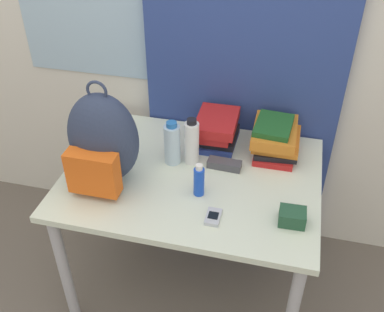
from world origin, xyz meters
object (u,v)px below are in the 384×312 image
at_px(backpack, 102,142).
at_px(water_bottle, 172,144).
at_px(sunglasses_case, 224,164).
at_px(book_stack_left, 216,130).
at_px(camera_pouch, 292,217).
at_px(sunscreen_bottle, 199,181).
at_px(sports_bottle, 192,142).
at_px(cell_phone, 213,217).
at_px(book_stack_center, 275,138).

bearing_deg(backpack, water_bottle, 37.83).
xyz_separation_m(backpack, sunglasses_case, (0.48, 0.20, -0.18)).
relative_size(book_stack_left, camera_pouch, 2.45).
relative_size(book_stack_left, sunscreen_bottle, 1.70).
height_order(book_stack_left, camera_pouch, book_stack_left).
bearing_deg(water_bottle, backpack, -142.17).
bearing_deg(sunglasses_case, sports_bottle, 177.13).
bearing_deg(water_bottle, sports_bottle, 13.17).
bearing_deg(book_stack_left, camera_pouch, -49.58).
bearing_deg(sunscreen_bottle, cell_phone, -56.00).
xyz_separation_m(water_bottle, sunscreen_bottle, (0.17, -0.19, -0.03)).
distance_m(sunglasses_case, camera_pouch, 0.42).
bearing_deg(cell_phone, book_stack_left, 100.40).
height_order(backpack, sunglasses_case, backpack).
distance_m(book_stack_center, water_bottle, 0.48).
bearing_deg(sunscreen_bottle, sports_bottle, 111.49).
bearing_deg(book_stack_center, sports_bottle, -154.18).
bearing_deg(camera_pouch, sports_bottle, 148.46).
bearing_deg(backpack, book_stack_center, 29.10).
xyz_separation_m(book_stack_left, sunscreen_bottle, (0.01, -0.38, -0.00)).
bearing_deg(book_stack_left, sunglasses_case, -67.04).
bearing_deg(book_stack_center, sunscreen_bottle, -125.77).
bearing_deg(sunscreen_bottle, water_bottle, 131.53).
relative_size(water_bottle, sunscreen_bottle, 1.40).
xyz_separation_m(book_stack_center, sports_bottle, (-0.35, -0.17, 0.03)).
relative_size(book_stack_center, sports_bottle, 1.25).
bearing_deg(water_bottle, sunscreen_bottle, -48.47).
xyz_separation_m(sunscreen_bottle, sunglasses_case, (0.07, 0.20, -0.05)).
relative_size(water_bottle, cell_phone, 2.29).
height_order(backpack, cell_phone, backpack).
bearing_deg(sunscreen_bottle, sunglasses_case, 70.48).
xyz_separation_m(book_stack_left, book_stack_center, (0.28, -0.00, 0.00)).
bearing_deg(sunscreen_bottle, backpack, 179.96).
bearing_deg(sunscreen_bottle, camera_pouch, -11.68).
relative_size(backpack, sunglasses_case, 3.06).
bearing_deg(backpack, sunglasses_case, 22.64).
bearing_deg(cell_phone, backpack, 165.23).
xyz_separation_m(water_bottle, cell_phone, (0.25, -0.32, -0.09)).
bearing_deg(backpack, sunscreen_bottle, -0.04).
xyz_separation_m(sunscreen_bottle, camera_pouch, (0.39, -0.08, -0.04)).
height_order(book_stack_left, book_stack_center, book_stack_center).
height_order(book_stack_center, sports_bottle, sports_bottle).
height_order(cell_phone, sunglasses_case, sunglasses_case).
bearing_deg(sports_bottle, cell_phone, -63.34).
bearing_deg(water_bottle, camera_pouch, -25.83).
xyz_separation_m(sports_bottle, sunscreen_bottle, (0.08, -0.21, -0.04)).
height_order(book_stack_left, water_bottle, water_bottle).
distance_m(sports_bottle, sunglasses_case, 0.18).
bearing_deg(backpack, cell_phone, -14.77).
relative_size(backpack, book_stack_center, 1.64).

